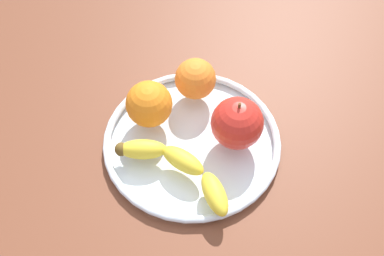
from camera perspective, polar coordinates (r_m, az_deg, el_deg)
ground_plane at (r=82.50cm, az=0.00°, el=-2.69°), size 114.09×114.09×4.00cm
fruit_bowl at (r=80.05cm, az=0.00°, el=-1.58°), size 28.82×28.82×1.80cm
banana at (r=74.76cm, az=-1.64°, el=-4.51°), size 20.53×10.93×3.13cm
apple at (r=76.27cm, az=5.25°, el=0.56°), size 8.28×8.28×9.08cm
orange_front_left at (r=78.92cm, az=-4.99°, el=2.78°), size 7.55×7.55×7.55cm
orange_center at (r=82.34cm, az=0.40°, el=5.71°), size 6.93×6.93×6.93cm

